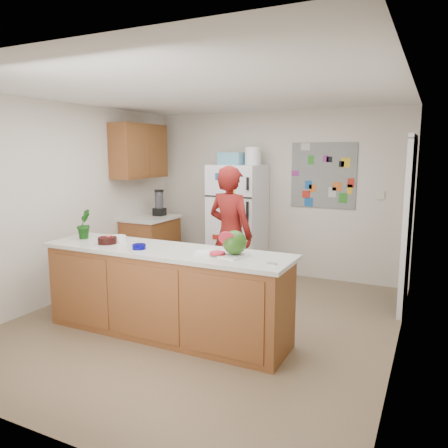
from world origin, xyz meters
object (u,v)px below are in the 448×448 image
at_px(refrigerator, 238,221).
at_px(person, 230,234).
at_px(watermelon, 235,242).
at_px(cherry_bowl, 107,240).

relative_size(refrigerator, person, 0.99).
bearing_deg(person, refrigerator, -59.33).
height_order(person, watermelon, person).
xyz_separation_m(person, cherry_bowl, (-0.83, -1.33, 0.09)).
bearing_deg(cherry_bowl, watermelon, 3.87).
bearing_deg(refrigerator, cherry_bowl, -100.03).
distance_m(refrigerator, person, 1.18).
bearing_deg(cherry_bowl, person, 58.14).
bearing_deg(cherry_bowl, refrigerator, 79.97).
relative_size(watermelon, cherry_bowl, 1.15).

